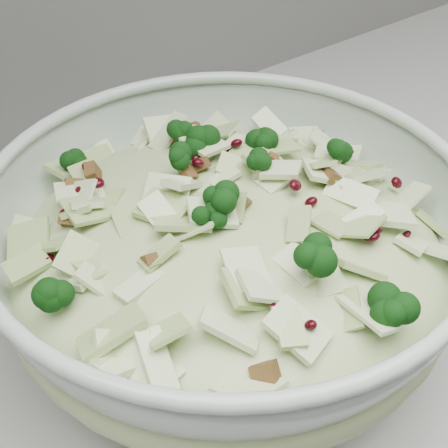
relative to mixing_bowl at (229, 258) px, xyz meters
The scene contains 2 objects.
mixing_bowl is the anchor object (origin of this frame).
salad 0.02m from the mixing_bowl, ahead, with size 0.45×0.45×0.15m.
Camera 1 is at (0.26, 1.31, 1.33)m, focal length 50.00 mm.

